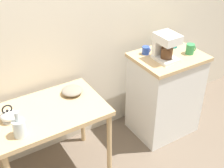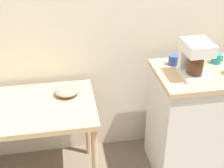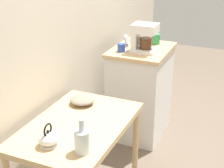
# 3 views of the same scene
# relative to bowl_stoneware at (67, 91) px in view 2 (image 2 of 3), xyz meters

# --- Properties ---
(wooden_table) EXTENTS (0.93, 0.61, 0.74)m
(wooden_table) POSITION_rel_bowl_stoneware_xyz_m (-0.28, -0.11, -0.12)
(wooden_table) COLOR tan
(wooden_table) RESTS_ON ground_plane
(kitchen_counter) EXTENTS (0.67, 0.53, 0.90)m
(kitchen_counter) POSITION_rel_bowl_stoneware_xyz_m (0.98, -0.13, -0.31)
(kitchen_counter) COLOR white
(kitchen_counter) RESTS_ON ground_plane
(bowl_stoneware) EXTENTS (0.18, 0.18, 0.06)m
(bowl_stoneware) POSITION_rel_bowl_stoneware_xyz_m (0.00, 0.00, 0.00)
(bowl_stoneware) COLOR gray
(bowl_stoneware) RESTS_ON wooden_table
(coffee_maker) EXTENTS (0.18, 0.22, 0.26)m
(coffee_maker) POSITION_rel_bowl_stoneware_xyz_m (0.88, -0.16, 0.28)
(coffee_maker) COLOR white
(coffee_maker) RESTS_ON kitchen_counter
(mug_dark_teal) EXTENTS (0.08, 0.08, 0.08)m
(mug_dark_teal) POSITION_rel_bowl_stoneware_xyz_m (1.14, -0.01, 0.17)
(mug_dark_teal) COLOR teal
(mug_dark_teal) RESTS_ON kitchen_counter
(mug_blue) EXTENTS (0.08, 0.07, 0.08)m
(mug_blue) POSITION_rel_bowl_stoneware_xyz_m (0.81, 0.02, 0.17)
(mug_blue) COLOR #2D4CAD
(mug_blue) RESTS_ON kitchen_counter
(table_clock) EXTENTS (0.10, 0.05, 0.12)m
(table_clock) POSITION_rel_bowl_stoneware_xyz_m (0.99, 0.03, 0.19)
(table_clock) COLOR #B2B5BA
(table_clock) RESTS_ON kitchen_counter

